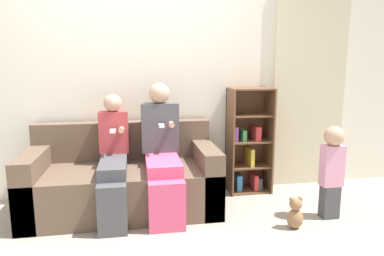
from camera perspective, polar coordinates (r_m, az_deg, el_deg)
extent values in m
plane|color=#9E9384|center=(3.06, -8.31, -16.77)|extent=(14.00, 14.00, 0.00)
cube|color=silver|center=(3.73, -9.25, 8.40)|extent=(10.00, 0.06, 2.55)
cube|color=beige|center=(4.19, 18.95, 6.44)|extent=(0.87, 0.04, 2.30)
cube|color=brown|center=(3.35, -11.24, -10.44)|extent=(1.79, 0.69, 0.43)
cube|color=brown|center=(3.70, -11.20, -5.25)|extent=(1.79, 0.18, 0.82)
cube|color=brown|center=(3.44, -24.95, -8.99)|extent=(0.19, 0.69, 0.62)
cube|color=brown|center=(3.38, 2.54, -8.30)|extent=(0.19, 0.69, 0.62)
cube|color=#DB4C75|center=(2.98, -4.19, -12.90)|extent=(0.31, 0.12, 0.43)
cube|color=#DB4C75|center=(3.18, -4.81, -6.25)|extent=(0.31, 0.50, 0.11)
cube|color=#4C4C51|center=(3.44, -5.37, 0.10)|extent=(0.37, 0.17, 0.49)
sphere|color=tan|center=(3.39, -5.47, 5.78)|extent=(0.20, 0.20, 0.20)
cylinder|color=tan|center=(3.31, -3.46, 0.59)|extent=(0.05, 0.10, 0.05)
cube|color=white|center=(3.25, -5.14, 0.40)|extent=(0.05, 0.12, 0.02)
cube|color=#47474C|center=(2.98, -13.15, -13.19)|extent=(0.24, 0.12, 0.43)
cube|color=#47474C|center=(3.20, -13.02, -6.41)|extent=(0.24, 0.54, 0.11)
cube|color=#B73D42|center=(3.46, -12.90, -0.68)|extent=(0.28, 0.13, 0.41)
sphere|color=tan|center=(3.42, -13.09, 4.09)|extent=(0.17, 0.17, 0.17)
cylinder|color=tan|center=(3.34, -11.69, -0.30)|extent=(0.05, 0.10, 0.05)
cube|color=white|center=(3.29, -13.07, -0.50)|extent=(0.05, 0.12, 0.02)
cube|color=#47474C|center=(3.47, 21.96, -11.30)|extent=(0.15, 0.11, 0.31)
cube|color=#E599BC|center=(3.37, 22.34, -5.85)|extent=(0.19, 0.11, 0.38)
sphere|color=tan|center=(3.30, 22.66, -1.26)|extent=(0.18, 0.18, 0.18)
cube|color=brown|center=(3.76, 6.34, -2.23)|extent=(0.02, 0.31, 1.16)
cube|color=brown|center=(3.91, 12.63, -1.95)|extent=(0.02, 0.31, 1.16)
cube|color=brown|center=(3.96, 8.84, -1.65)|extent=(0.46, 0.02, 1.16)
cube|color=brown|center=(3.99, 9.30, -10.11)|extent=(0.43, 0.28, 0.02)
cube|color=brown|center=(3.90, 9.42, -6.18)|extent=(0.43, 0.28, 0.02)
cube|color=brown|center=(3.83, 9.55, -2.09)|extent=(0.43, 0.28, 0.02)
cube|color=brown|center=(3.78, 9.67, 2.13)|extent=(0.43, 0.28, 0.02)
cube|color=brown|center=(3.75, 9.80, 6.44)|extent=(0.43, 0.28, 0.02)
cube|color=#934CA3|center=(3.75, 7.00, -0.87)|extent=(0.04, 0.21, 0.16)
cube|color=#C63838|center=(3.83, 10.53, -0.79)|extent=(0.06, 0.22, 0.15)
cube|color=orange|center=(3.98, 10.25, -8.90)|extent=(0.04, 0.18, 0.15)
cube|color=teal|center=(3.92, 7.64, -8.91)|extent=(0.06, 0.16, 0.18)
cube|color=#C63838|center=(3.97, 10.24, -8.71)|extent=(0.04, 0.20, 0.18)
cube|color=gold|center=(3.87, 9.55, -4.66)|extent=(0.04, 0.23, 0.20)
cube|color=#333338|center=(3.99, 10.82, -8.90)|extent=(0.05, 0.20, 0.14)
cube|color=#429956|center=(3.79, 8.36, -1.11)|extent=(0.04, 0.20, 0.12)
ellipsoid|color=#936B47|center=(3.19, 16.77, -14.25)|extent=(0.14, 0.12, 0.18)
sphere|color=#936B47|center=(3.13, 16.90, -12.00)|extent=(0.11, 0.11, 0.11)
sphere|color=#936B47|center=(3.10, 16.30, -11.34)|extent=(0.04, 0.04, 0.04)
sphere|color=#936B47|center=(3.13, 17.58, -11.18)|extent=(0.04, 0.04, 0.04)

